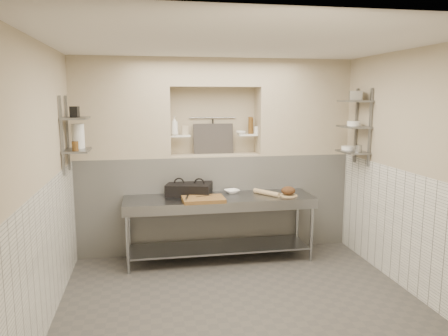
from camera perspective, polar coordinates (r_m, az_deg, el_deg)
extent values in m
cube|color=#4A4642|center=(5.22, 1.97, -16.98)|extent=(4.00, 3.90, 0.10)
cube|color=silver|center=(4.72, 2.18, 16.48)|extent=(4.00, 3.90, 0.10)
cube|color=tan|center=(4.77, -22.79, -1.82)|extent=(0.10, 3.90, 2.80)
cube|color=tan|center=(5.56, 23.17, -0.35)|extent=(0.10, 3.90, 2.80)
cube|color=tan|center=(6.70, -1.58, 1.91)|extent=(4.00, 0.10, 2.80)
cube|color=tan|center=(2.89, 10.65, -8.15)|extent=(4.00, 0.10, 2.80)
cube|color=silver|center=(6.59, -1.23, -4.41)|extent=(4.00, 0.40, 1.40)
cube|color=tan|center=(6.46, -1.25, 1.72)|extent=(1.30, 0.40, 0.02)
cube|color=tan|center=(6.33, -13.30, 7.60)|extent=(1.35, 0.40, 1.40)
cube|color=tan|center=(6.74, 10.03, 7.79)|extent=(1.35, 0.40, 1.40)
cube|color=tan|center=(6.41, -1.29, 12.33)|extent=(1.30, 0.40, 0.40)
cube|color=silver|center=(4.93, -21.58, -9.82)|extent=(0.02, 3.90, 1.40)
cube|color=silver|center=(5.68, 22.21, -7.35)|extent=(0.02, 3.90, 1.40)
cube|color=white|center=(6.37, -5.72, 4.20)|extent=(0.28, 0.16, 0.02)
cube|color=white|center=(6.52, 3.10, 4.35)|extent=(0.28, 0.16, 0.02)
cylinder|color=gray|center=(6.58, -1.50, 6.58)|extent=(0.70, 0.02, 0.02)
cylinder|color=black|center=(6.57, -1.47, 5.09)|extent=(0.02, 0.02, 0.30)
cube|color=#383330|center=(6.53, -1.39, 3.84)|extent=(0.60, 0.08, 0.45)
cube|color=slate|center=(5.92, -19.75, 4.29)|extent=(0.03, 0.03, 0.95)
cube|color=slate|center=(5.53, -20.41, 3.94)|extent=(0.03, 0.03, 0.95)
cube|color=slate|center=(5.72, -18.63, 2.18)|extent=(0.30, 0.50, 0.02)
cube|color=slate|center=(5.69, -18.84, 6.18)|extent=(0.30, 0.50, 0.03)
cube|color=slate|center=(6.55, 16.86, 5.31)|extent=(0.03, 0.03, 1.05)
cube|color=slate|center=(6.20, 18.54, 5.02)|extent=(0.03, 0.03, 1.05)
cube|color=slate|center=(6.34, 16.44, 2.03)|extent=(0.30, 0.50, 0.02)
cube|color=slate|center=(6.31, 16.59, 5.18)|extent=(0.30, 0.50, 0.02)
cube|color=slate|center=(6.30, 16.74, 8.36)|extent=(0.30, 0.50, 0.03)
cube|color=gray|center=(6.01, -0.62, -3.97)|extent=(2.60, 0.70, 0.04)
cube|color=gray|center=(6.21, -0.61, -10.27)|extent=(2.45, 0.60, 0.03)
cube|color=gray|center=(5.71, -0.06, -5.31)|extent=(2.60, 0.02, 0.12)
cylinder|color=gray|center=(5.78, -12.48, -9.38)|extent=(0.04, 0.04, 0.86)
cylinder|color=gray|center=(6.34, -12.29, -7.71)|extent=(0.04, 0.04, 0.86)
cylinder|color=gray|center=(6.19, 11.36, -8.09)|extent=(0.04, 0.04, 0.86)
cylinder|color=gray|center=(6.71, 9.53, -6.67)|extent=(0.04, 0.04, 0.86)
cube|color=black|center=(6.14, -4.56, -3.00)|extent=(0.70, 0.59, 0.11)
cube|color=black|center=(6.13, -4.57, -2.25)|extent=(0.70, 0.59, 0.06)
cube|color=brown|center=(5.76, -2.72, -4.11)|extent=(0.56, 0.40, 0.05)
cube|color=gray|center=(5.85, -2.66, -3.69)|extent=(0.23, 0.10, 0.01)
cylinder|color=gray|center=(5.73, -4.88, -3.88)|extent=(0.08, 0.28, 0.03)
imported|color=white|center=(6.23, 1.05, -3.07)|extent=(0.26, 0.26, 0.05)
cylinder|color=tan|center=(6.14, 5.57, -3.23)|extent=(0.30, 0.40, 0.07)
cylinder|color=tan|center=(6.13, 8.37, -3.55)|extent=(0.26, 0.26, 0.01)
ellipsoid|color=#4C2D19|center=(6.12, 8.39, -2.94)|extent=(0.20, 0.20, 0.12)
imported|color=white|center=(6.30, -6.50, 5.50)|extent=(0.14, 0.14, 0.28)
cube|color=tan|center=(6.36, -5.13, 4.90)|extent=(0.09, 0.09, 0.13)
imported|color=white|center=(6.49, 2.22, 4.65)|extent=(0.18, 0.18, 0.05)
cylinder|color=#563816|center=(6.55, 3.54, 5.53)|extent=(0.07, 0.07, 0.24)
cylinder|color=#563816|center=(6.53, 3.47, 5.58)|extent=(0.06, 0.06, 0.25)
cylinder|color=white|center=(6.55, 4.25, 4.95)|extent=(0.06, 0.06, 0.11)
cylinder|color=white|center=(5.85, -18.50, 3.98)|extent=(0.15, 0.15, 0.31)
cylinder|color=#563816|center=(5.58, -18.86, 2.74)|extent=(0.08, 0.08, 0.12)
cube|color=black|center=(5.65, -18.93, 6.96)|extent=(0.11, 0.11, 0.13)
cylinder|color=white|center=(6.47, 15.89, 2.55)|extent=(0.18, 0.18, 0.05)
cylinder|color=gray|center=(6.20, 17.12, 2.42)|extent=(0.10, 0.10, 0.10)
cylinder|color=white|center=(6.32, 16.58, 5.60)|extent=(0.18, 0.18, 0.07)
cube|color=gray|center=(6.29, 16.80, 9.05)|extent=(0.23, 0.25, 0.13)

